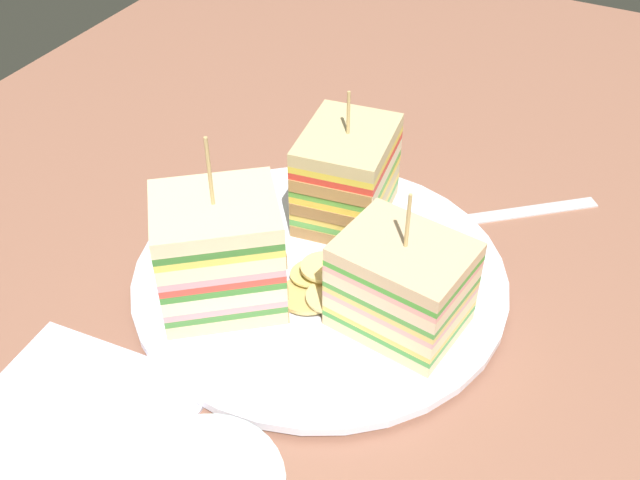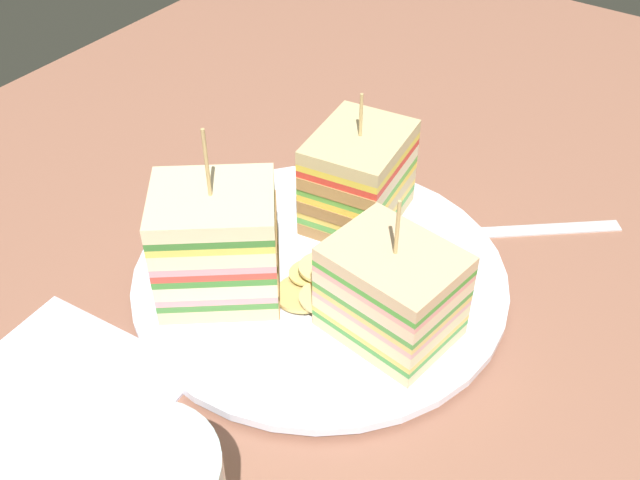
{
  "view_description": "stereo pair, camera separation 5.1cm",
  "coord_description": "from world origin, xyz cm",
  "px_view_note": "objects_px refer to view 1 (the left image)",
  "views": [
    {
      "loc": [
        -34.14,
        -17.69,
        37.22
      ],
      "look_at": [
        0.0,
        0.0,
        4.22
      ],
      "focal_mm": 41.93,
      "sensor_mm": 36.0,
      "label": 1
    },
    {
      "loc": [
        -31.52,
        -22.02,
        37.22
      ],
      "look_at": [
        0.0,
        0.0,
        4.22
      ],
      "focal_mm": 41.93,
      "sensor_mm": 36.0,
      "label": 2
    }
  ],
  "objects_px": {
    "plate": "(320,277)",
    "chip_pile": "(319,285)",
    "sandwich_wedge_1": "(220,253)",
    "napkin": "(59,439)",
    "sandwich_wedge_0": "(346,175)",
    "spoon": "(460,218)",
    "sandwich_wedge_2": "(401,285)"
  },
  "relations": [
    {
      "from": "plate",
      "to": "chip_pile",
      "type": "height_order",
      "value": "chip_pile"
    },
    {
      "from": "sandwich_wedge_1",
      "to": "napkin",
      "type": "xyz_separation_m",
      "value": [
        -0.13,
        0.03,
        -0.05
      ]
    },
    {
      "from": "sandwich_wedge_0",
      "to": "spoon",
      "type": "bearing_deg",
      "value": 112.65
    },
    {
      "from": "sandwich_wedge_2",
      "to": "spoon",
      "type": "distance_m",
      "value": 0.14
    },
    {
      "from": "sandwich_wedge_1",
      "to": "sandwich_wedge_2",
      "type": "distance_m",
      "value": 0.12
    },
    {
      "from": "sandwich_wedge_0",
      "to": "sandwich_wedge_1",
      "type": "bearing_deg",
      "value": -23.32
    },
    {
      "from": "plate",
      "to": "napkin",
      "type": "bearing_deg",
      "value": 158.27
    },
    {
      "from": "plate",
      "to": "sandwich_wedge_0",
      "type": "xyz_separation_m",
      "value": [
        0.07,
        0.01,
        0.04
      ]
    },
    {
      "from": "sandwich_wedge_1",
      "to": "sandwich_wedge_0",
      "type": "bearing_deg",
      "value": 36.48
    },
    {
      "from": "sandwich_wedge_0",
      "to": "sandwich_wedge_1",
      "type": "xyz_separation_m",
      "value": [
        -0.12,
        0.03,
        0.0
      ]
    },
    {
      "from": "sandwich_wedge_0",
      "to": "sandwich_wedge_1",
      "type": "relative_size",
      "value": 0.83
    },
    {
      "from": "sandwich_wedge_0",
      "to": "sandwich_wedge_2",
      "type": "height_order",
      "value": "sandwich_wedge_0"
    },
    {
      "from": "sandwich_wedge_0",
      "to": "sandwich_wedge_1",
      "type": "distance_m",
      "value": 0.12
    },
    {
      "from": "napkin",
      "to": "sandwich_wedge_1",
      "type": "bearing_deg",
      "value": -11.81
    },
    {
      "from": "sandwich_wedge_1",
      "to": "chip_pile",
      "type": "xyz_separation_m",
      "value": [
        0.03,
        -0.05,
        -0.03
      ]
    },
    {
      "from": "chip_pile",
      "to": "spoon",
      "type": "bearing_deg",
      "value": -22.95
    },
    {
      "from": "napkin",
      "to": "sandwich_wedge_0",
      "type": "bearing_deg",
      "value": -13.52
    },
    {
      "from": "plate",
      "to": "chip_pile",
      "type": "distance_m",
      "value": 0.02
    },
    {
      "from": "plate",
      "to": "napkin",
      "type": "relative_size",
      "value": 1.8
    },
    {
      "from": "chip_pile",
      "to": "napkin",
      "type": "xyz_separation_m",
      "value": [
        -0.17,
        0.08,
        -0.02
      ]
    },
    {
      "from": "plate",
      "to": "chip_pile",
      "type": "xyz_separation_m",
      "value": [
        -0.02,
        -0.01,
        0.01
      ]
    },
    {
      "from": "sandwich_wedge_0",
      "to": "sandwich_wedge_1",
      "type": "height_order",
      "value": "sandwich_wedge_1"
    },
    {
      "from": "napkin",
      "to": "sandwich_wedge_2",
      "type": "bearing_deg",
      "value": -40.0
    },
    {
      "from": "sandwich_wedge_1",
      "to": "spoon",
      "type": "height_order",
      "value": "sandwich_wedge_1"
    },
    {
      "from": "spoon",
      "to": "napkin",
      "type": "bearing_deg",
      "value": 25.4
    },
    {
      "from": "plate",
      "to": "chip_pile",
      "type": "relative_size",
      "value": 3.89
    },
    {
      "from": "plate",
      "to": "spoon",
      "type": "xyz_separation_m",
      "value": [
        0.11,
        -0.06,
        -0.0
      ]
    },
    {
      "from": "sandwich_wedge_0",
      "to": "plate",
      "type": "bearing_deg",
      "value": 3.02
    },
    {
      "from": "sandwich_wedge_1",
      "to": "spoon",
      "type": "distance_m",
      "value": 0.21
    },
    {
      "from": "sandwich_wedge_1",
      "to": "chip_pile",
      "type": "relative_size",
      "value": 1.89
    },
    {
      "from": "plate",
      "to": "spoon",
      "type": "distance_m",
      "value": 0.13
    },
    {
      "from": "plate",
      "to": "sandwich_wedge_2",
      "type": "distance_m",
      "value": 0.08
    }
  ]
}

